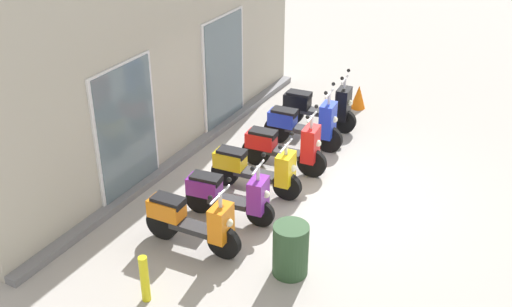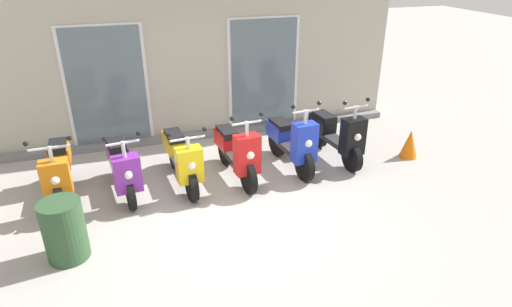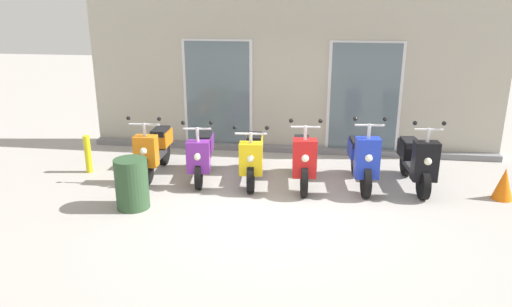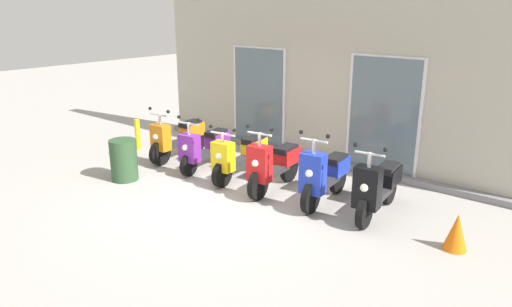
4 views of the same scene
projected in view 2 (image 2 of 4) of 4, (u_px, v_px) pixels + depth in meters
name	position (u px, v px, depth m)	size (l,w,h in m)	color
ground_plane	(227.00, 210.00, 6.29)	(40.00, 40.00, 0.00)	#A8A39E
storefront_facade	(185.00, 39.00, 8.05)	(8.47, 0.50, 4.00)	#B2AD9E
scooter_orange	(59.00, 171.00, 6.39)	(0.60, 1.58, 1.19)	black
scooter_purple	(122.00, 166.00, 6.56)	(0.57, 1.50, 1.17)	black
scooter_yellow	(181.00, 158.00, 6.85)	(0.59, 1.63, 1.13)	black
scooter_red	(236.00, 151.00, 6.98)	(0.53, 1.60, 1.28)	black
scooter_blue	(291.00, 142.00, 7.31)	(0.53, 1.57, 1.32)	black
scooter_black	(337.00, 134.00, 7.64)	(0.52, 1.59, 1.27)	black
trash_bin	(64.00, 230.00, 5.18)	(0.50, 0.50, 0.78)	#2D4C2D
traffic_cone	(410.00, 144.00, 7.80)	(0.32, 0.32, 0.52)	orange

